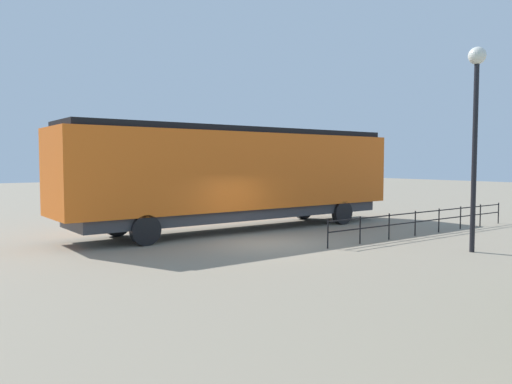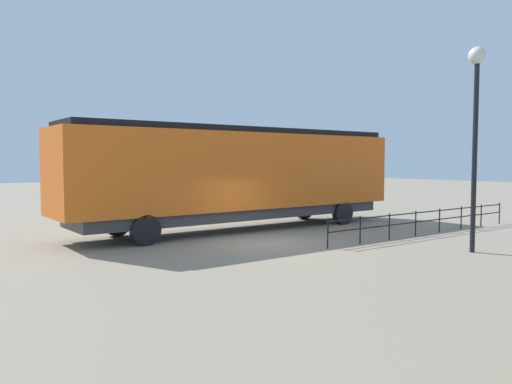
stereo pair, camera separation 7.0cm
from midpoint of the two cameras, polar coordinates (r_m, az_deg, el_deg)
ground_plane at (r=18.17m, az=0.96°, el=-5.91°), size 120.00×120.00×0.00m
locomotive at (r=21.85m, az=-0.71°, el=2.16°), size 3.04×15.57×4.41m
lamp_post at (r=17.79m, az=24.00°, el=9.16°), size 0.56×0.56×6.66m
platform_fence at (r=21.57m, az=19.18°, el=-2.85°), size 0.05×11.46×1.00m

